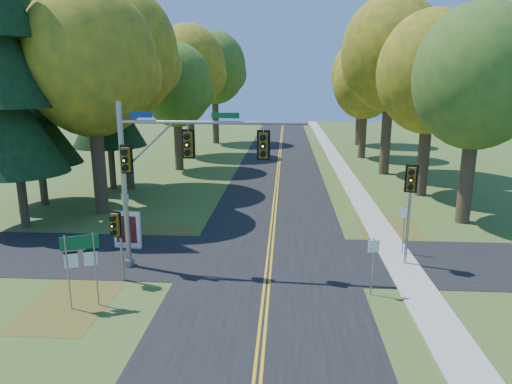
# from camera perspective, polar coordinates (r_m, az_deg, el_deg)

# --- Properties ---
(ground) EXTENTS (160.00, 160.00, 0.00)m
(ground) POSITION_cam_1_polar(r_m,az_deg,el_deg) (20.45, 1.47, -10.42)
(ground) COLOR #3B5B20
(ground) RESTS_ON ground
(road_main) EXTENTS (8.00, 160.00, 0.02)m
(road_main) POSITION_cam_1_polar(r_m,az_deg,el_deg) (20.45, 1.47, -10.40)
(road_main) COLOR black
(road_main) RESTS_ON ground
(road_cross) EXTENTS (60.00, 6.00, 0.02)m
(road_cross) POSITION_cam_1_polar(r_m,az_deg,el_deg) (22.29, 1.69, -8.31)
(road_cross) COLOR black
(road_cross) RESTS_ON ground
(centerline_left) EXTENTS (0.10, 160.00, 0.01)m
(centerline_left) POSITION_cam_1_polar(r_m,az_deg,el_deg) (20.44, 1.19, -10.35)
(centerline_left) COLOR gold
(centerline_left) RESTS_ON road_main
(centerline_right) EXTENTS (0.10, 160.00, 0.01)m
(centerline_right) POSITION_cam_1_polar(r_m,az_deg,el_deg) (20.44, 1.76, -10.36)
(centerline_right) COLOR gold
(centerline_right) RESTS_ON road_main
(sidewalk_east) EXTENTS (1.60, 160.00, 0.06)m
(sidewalk_east) POSITION_cam_1_polar(r_m,az_deg,el_deg) (21.15, 18.79, -10.26)
(sidewalk_east) COLOR #9E998E
(sidewalk_east) RESTS_ON ground
(leaf_patch_w_near) EXTENTS (4.00, 6.00, 0.00)m
(leaf_patch_w_near) POSITION_cam_1_polar(r_m,az_deg,el_deg) (25.20, -13.16, -6.04)
(leaf_patch_w_near) COLOR brown
(leaf_patch_w_near) RESTS_ON ground
(leaf_patch_e) EXTENTS (3.50, 8.00, 0.00)m
(leaf_patch_e) POSITION_cam_1_polar(r_m,az_deg,el_deg) (26.73, 16.81, -5.12)
(leaf_patch_e) COLOR brown
(leaf_patch_e) RESTS_ON ground
(leaf_patch_w_far) EXTENTS (3.00, 5.00, 0.00)m
(leaf_patch_w_far) POSITION_cam_1_polar(r_m,az_deg,el_deg) (19.55, -22.07, -12.66)
(leaf_patch_w_far) COLOR brown
(leaf_patch_w_far) RESTS_ON ground
(tree_w_a) EXTENTS (8.00, 8.00, 14.15)m
(tree_w_a) POSITION_cam_1_polar(r_m,az_deg,el_deg) (30.46, -19.80, 15.03)
(tree_w_a) COLOR #38281C
(tree_w_a) RESTS_ON ground
(tree_e_a) EXTENTS (7.20, 7.20, 12.73)m
(tree_e_a) POSITION_cam_1_polar(r_m,az_deg,el_deg) (29.50, 26.05, 12.68)
(tree_e_a) COLOR #38281C
(tree_e_a) RESTS_ON ground
(tree_w_b) EXTENTS (8.60, 8.60, 15.38)m
(tree_w_b) POSITION_cam_1_polar(r_m,az_deg,el_deg) (37.15, -16.45, 16.25)
(tree_w_b) COLOR #38281C
(tree_w_b) RESTS_ON ground
(tree_e_b) EXTENTS (7.60, 7.60, 13.33)m
(tree_e_b) POSITION_cam_1_polar(r_m,az_deg,el_deg) (35.74, 21.08, 13.66)
(tree_e_b) COLOR #38281C
(tree_e_b) RESTS_ON ground
(tree_w_c) EXTENTS (6.80, 6.80, 11.91)m
(tree_w_c) POSITION_cam_1_polar(r_m,az_deg,el_deg) (44.33, -9.84, 12.94)
(tree_w_c) COLOR #38281C
(tree_w_c) RESTS_ON ground
(tree_e_c) EXTENTS (8.80, 8.80, 15.79)m
(tree_e_c) POSITION_cam_1_polar(r_m,az_deg,el_deg) (43.39, 16.65, 16.17)
(tree_e_c) COLOR #38281C
(tree_e_c) RESTS_ON ground
(tree_w_d) EXTENTS (8.20, 8.20, 14.56)m
(tree_w_d) POSITION_cam_1_polar(r_m,az_deg,el_deg) (52.98, -8.31, 15.07)
(tree_w_d) COLOR #38281C
(tree_w_d) RESTS_ON ground
(tree_e_d) EXTENTS (7.00, 7.00, 12.32)m
(tree_e_d) POSITION_cam_1_polar(r_m,az_deg,el_deg) (52.23, 13.57, 13.17)
(tree_e_d) COLOR #38281C
(tree_e_d) RESTS_ON ground
(tree_w_e) EXTENTS (8.40, 8.40, 14.97)m
(tree_w_e) POSITION_cam_1_polar(r_m,az_deg,el_deg) (63.50, -5.12, 15.16)
(tree_w_e) COLOR #38281C
(tree_w_e) RESTS_ON ground
(tree_e_e) EXTENTS (7.80, 7.80, 13.74)m
(tree_e_e) POSITION_cam_1_polar(r_m,az_deg,el_deg) (63.00, 13.10, 14.08)
(tree_e_e) COLOR #38281C
(tree_e_e) RESTS_ON ground
(pine_a) EXTENTS (5.60, 5.60, 19.48)m
(pine_a) POSITION_cam_1_polar(r_m,az_deg,el_deg) (28.99, -28.77, 13.69)
(pine_a) COLOR #38281C
(pine_a) RESTS_ON ground
(pine_b) EXTENTS (5.60, 5.60, 17.31)m
(pine_b) POSITION_cam_1_polar(r_m,az_deg,el_deg) (34.05, -26.23, 11.99)
(pine_b) COLOR #38281C
(pine_b) RESTS_ON ground
(pine_c) EXTENTS (5.60, 5.60, 20.56)m
(pine_c) POSITION_cam_1_polar(r_m,az_deg,el_deg) (37.30, -18.45, 15.06)
(pine_c) COLOR #38281C
(pine_c) RESTS_ON ground
(traffic_mast) EXTENTS (8.29, 0.87, 7.52)m
(traffic_mast) POSITION_cam_1_polar(r_m,az_deg,el_deg) (20.18, -11.02, 3.39)
(traffic_mast) COLOR #999BA1
(traffic_mast) RESTS_ON ground
(east_signal_pole) EXTENTS (0.53, 0.64, 4.77)m
(east_signal_pole) POSITION_cam_1_polar(r_m,az_deg,el_deg) (21.49, 18.74, 0.21)
(east_signal_pole) COLOR gray
(east_signal_pole) RESTS_ON ground
(ped_signal_pole) EXTENTS (0.49, 0.58, 3.16)m
(ped_signal_pole) POSITION_cam_1_polar(r_m,az_deg,el_deg) (19.83, -16.99, -4.54)
(ped_signal_pole) COLOR gray
(ped_signal_pole) RESTS_ON ground
(route_sign_cluster) EXTENTS (1.28, 0.55, 2.92)m
(route_sign_cluster) POSITION_cam_1_polar(r_m,az_deg,el_deg) (18.22, -21.07, -7.47)
(route_sign_cluster) COLOR gray
(route_sign_cluster) RESTS_ON ground
(info_kiosk) EXTENTS (1.42, 0.33, 1.95)m
(info_kiosk) POSITION_cam_1_polar(r_m,az_deg,el_deg) (24.24, -15.80, -4.59)
(info_kiosk) COLOR white
(info_kiosk) RESTS_ON ground
(reg_sign_e_north) EXTENTS (0.44, 0.21, 2.44)m
(reg_sign_e_north) POSITION_cam_1_polar(r_m,az_deg,el_deg) (23.48, 18.05, -3.55)
(reg_sign_e_north) COLOR gray
(reg_sign_e_north) RESTS_ON ground
(reg_sign_e_south) EXTENTS (0.45, 0.14, 2.40)m
(reg_sign_e_south) POSITION_cam_1_polar(r_m,az_deg,el_deg) (18.68, 14.41, -7.81)
(reg_sign_e_south) COLOR gray
(reg_sign_e_south) RESTS_ON ground
(reg_sign_w) EXTENTS (0.45, 0.20, 2.48)m
(reg_sign_w) POSITION_cam_1_polar(r_m,az_deg,el_deg) (25.96, -15.99, -1.72)
(reg_sign_w) COLOR gray
(reg_sign_w) RESTS_ON ground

